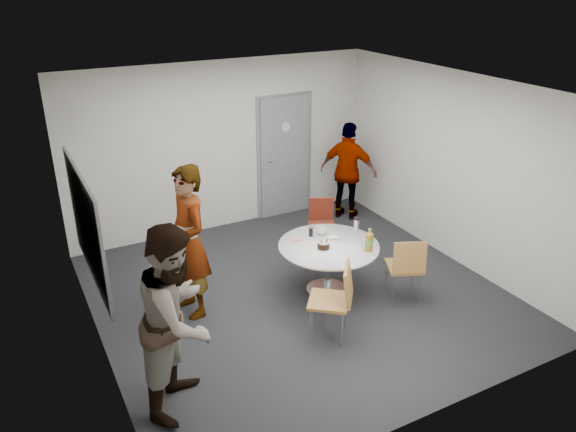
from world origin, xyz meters
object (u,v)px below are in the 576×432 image
chair_near_right (407,264)px  door (284,157)px  table (331,251)px  chair_near_left (337,295)px  whiteboard (87,226)px  person_left (178,318)px  chair_far (322,220)px  person_right (348,171)px  person_main (189,242)px

chair_near_right → door: bearing=114.7°
table → chair_near_left: bearing=-117.7°
whiteboard → person_left: 1.55m
chair_far → person_left: person_left is taller
door → person_right: size_ratio=1.28×
door → whiteboard: door is taller
door → chair_near_left: (-1.17, -3.50, -0.45)m
person_right → table: bearing=102.3°
door → chair_near_left: 3.72m
table → chair_far: (0.51, 1.07, -0.09)m
door → person_left: size_ratio=1.11×
door → person_main: door is taller
table → person_left: bearing=-155.6°
person_main → person_left: same height
whiteboard → table: size_ratio=1.46×
whiteboard → chair_near_right: size_ratio=2.12×
chair_far → person_right: (1.02, 0.84, 0.33)m
whiteboard → person_main: size_ratio=0.99×
person_right → chair_near_left: bearing=105.6°
chair_near_right → chair_near_left: bearing=-144.2°
whiteboard → person_main: whiteboard is taller
person_main → table: bearing=73.0°
chair_near_left → person_main: person_main is taller
chair_far → person_left: (-2.88, -2.14, 0.46)m
table → person_right: (1.53, 1.91, 0.24)m
chair_near_left → person_main: bearing=82.8°
door → person_main: size_ratio=1.11×
chair_near_left → table: bearing=10.8°
chair_near_right → whiteboard: bearing=-170.9°
person_left → chair_far: bearing=-14.7°
table → chair_near_left: size_ratio=1.39×
person_main → person_left: 1.59m
whiteboard → chair_far: 3.60m
person_right → door: bearing=12.7°
person_main → door: bearing=127.4°
chair_near_left → chair_near_right: size_ratio=1.05×
whiteboard → person_right: whiteboard is taller
chair_near_left → person_left: person_left is taller
door → chair_far: door is taller
whiteboard → chair_near_right: (3.58, -0.98, -0.90)m
table → chair_far: bearing=64.3°
person_main → person_right: bearing=110.3°
table → chair_far: table is taller
person_right → chair_far: bearing=90.6°
whiteboard → person_main: bearing=4.4°
door → person_left: 4.76m
chair_near_left → chair_far: (1.00, 1.99, -0.08)m
table → chair_near_right: size_ratio=1.45×
chair_near_left → person_left: (-1.88, -0.16, 0.38)m
door → table: 2.71m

